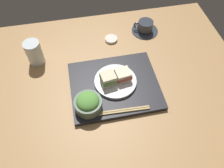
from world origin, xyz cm
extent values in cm
cube|color=tan|center=(0.00, 0.00, -1.50)|extent=(140.00, 100.00, 3.00)
cube|color=black|center=(4.22, -4.45, 1.08)|extent=(40.91, 33.91, 2.17)
cylinder|color=silver|center=(4.88, -3.43, 2.93)|extent=(19.67, 19.67, 1.53)
cube|color=beige|center=(1.38, -3.91, 4.56)|extent=(7.26, 6.91, 1.74)
cube|color=#669347|center=(1.38, -3.91, 6.48)|extent=(7.40, 7.38, 2.10)
cube|color=beige|center=(1.38, -3.91, 8.40)|extent=(7.26, 6.91, 1.74)
cube|color=#EFE5C1|center=(8.38, -2.94, 4.41)|extent=(7.26, 6.91, 1.44)
cube|color=#B74C42|center=(8.38, -2.94, 6.16)|extent=(7.80, 7.40, 2.05)
cube|color=#EFE5C1|center=(8.38, -2.94, 7.91)|extent=(7.26, 6.91, 1.44)
cylinder|color=#4C6051|center=(-9.27, -14.44, 4.75)|extent=(11.93, 11.93, 5.18)
ellipsoid|color=#5B9E42|center=(-9.27, -14.44, 7.34)|extent=(9.75, 9.75, 5.36)
cube|color=tan|center=(5.08, -19.56, 2.52)|extent=(22.83, 1.79, 0.70)
cube|color=tan|center=(5.12, -18.62, 2.52)|extent=(22.83, 1.79, 0.70)
cylinder|color=#333842|center=(29.23, 30.61, 0.40)|extent=(14.97, 14.97, 0.80)
cylinder|color=#333842|center=(29.23, 30.61, 3.67)|extent=(8.36, 8.36, 5.74)
cylinder|color=black|center=(29.23, 30.61, 6.14)|extent=(7.69, 7.69, 0.40)
torus|color=#333842|center=(24.73, 32.21, 3.67)|extent=(4.05, 2.09, 4.02)
cylinder|color=silver|center=(-31.43, 19.05, 6.38)|extent=(7.96, 7.96, 12.76)
cylinder|color=silver|center=(8.82, 27.04, 0.69)|extent=(6.84, 6.84, 1.38)
camera|label=1|loc=(-8.88, -64.15, 87.69)|focal=36.14mm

